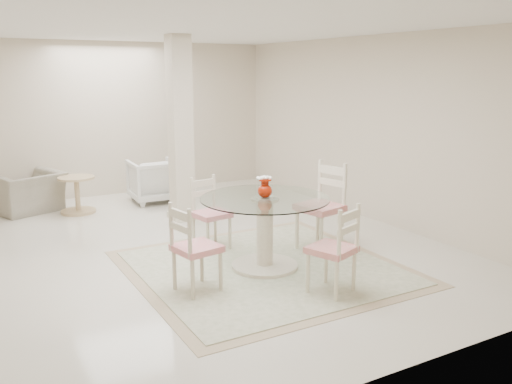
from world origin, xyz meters
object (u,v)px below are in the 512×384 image
dining_table (265,233)px  red_vase (265,187)px  column (180,130)px  dining_chair_west (191,242)px  recliner_taupe (28,192)px  dining_chair_south (338,243)px  dining_chair_north (208,207)px  armchair_white (154,181)px  side_table (77,196)px  dining_chair_east (324,200)px

dining_table → red_vase: bearing=84.3°
column → dining_chair_west: (-0.98, -2.69, -0.81)m
column → recliner_taupe: bearing=141.2°
dining_chair_south → recliner_taupe: 5.50m
column → red_vase: bearing=-89.8°
dining_table → dining_chair_north: size_ratio=1.43×
red_vase → dining_chair_south: size_ratio=0.24×
dining_chair_north → armchair_white: (0.23, 2.75, -0.16)m
red_vase → recliner_taupe: bearing=116.2°
dining_chair_north → dining_chair_west: (-0.75, -1.23, 0.01)m
dining_table → recliner_taupe: dining_table is taller
column → side_table: size_ratio=4.66×
dining_chair_south → recliner_taupe: bearing=-86.4°
red_vase → dining_chair_south: (0.25, -0.99, -0.40)m
dining_chair_east → recliner_taupe: size_ratio=1.25×
dining_table → dining_chair_west: bearing=-166.2°
dining_chair_south → red_vase: bearing=-96.0°
dining_table → dining_chair_south: 1.02m
dining_table → side_table: 3.83m
dining_chair_south → side_table: dining_chair_south is taller
column → side_table: (-1.31, 1.14, -1.08)m
dining_chair_north → dining_chair_south: size_ratio=0.98×
red_vase → dining_chair_south: 1.10m
column → red_vase: column is taller
dining_chair_west → armchair_white: bearing=-24.2°
column → dining_chair_north: 1.69m
column → dining_table: size_ratio=1.89×
armchair_white → red_vase: bearing=92.7°
column → dining_chair_west: 2.97m
side_table → dining_chair_north: bearing=-67.5°
dining_chair_east → dining_chair_west: size_ratio=1.18×
side_table → dining_chair_west: bearing=-85.0°
red_vase → recliner_taupe: red_vase is taller
red_vase → side_table: bearing=110.2°
dining_chair_west → dining_chair_south: 1.44m
recliner_taupe → dining_table: bearing=94.6°
dining_chair_west → armchair_white: 4.10m
red_vase → dining_chair_east: bearing=13.9°
recliner_taupe → armchair_white: 2.00m
dining_chair_east → recliner_taupe: bearing=-155.3°
dining_chair_east → dining_chair_south: bearing=-44.6°
column → dining_table: 2.62m
red_vase → dining_chair_south: red_vase is taller
recliner_taupe → dining_chair_east: bearing=106.6°
dining_table → recliner_taupe: bearing=116.2°
side_table → dining_chair_east: bearing=-55.2°
armchair_white → side_table: armchair_white is taller
column → red_vase: 2.48m
dining_chair_east → armchair_white: size_ratio=1.51×
red_vase → dining_chair_north: (-0.24, 0.98, -0.41)m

